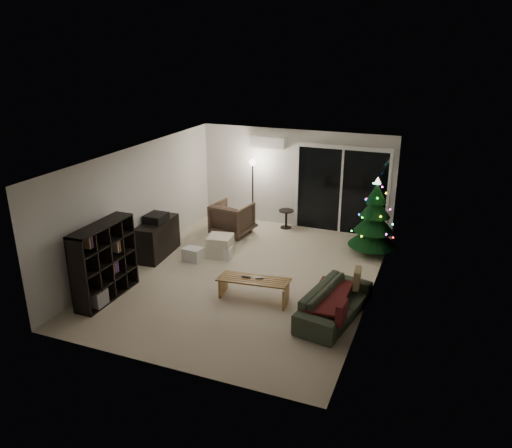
# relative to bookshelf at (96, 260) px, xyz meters

# --- Properties ---
(room) EXTENTS (6.50, 7.51, 2.60)m
(room) POSITION_rel_bookshelf_xyz_m (2.71, 3.27, 0.29)
(room) COLOR beige
(room) RESTS_ON ground
(bookshelf) EXTENTS (0.91, 1.48, 1.46)m
(bookshelf) POSITION_rel_bookshelf_xyz_m (0.00, 0.00, 0.00)
(bookshelf) COLOR black
(bookshelf) RESTS_ON floor
(media_cabinet) EXTENTS (0.59, 1.32, 0.80)m
(media_cabinet) POSITION_rel_bookshelf_xyz_m (0.00, 2.05, -0.33)
(media_cabinet) COLOR black
(media_cabinet) RESTS_ON floor
(stereo) EXTENTS (0.41, 0.48, 0.17)m
(stereo) POSITION_rel_bookshelf_xyz_m (0.00, 2.05, 0.16)
(stereo) COLOR black
(stereo) RESTS_ON media_cabinet
(armchair) EXTENTS (0.96, 0.98, 0.81)m
(armchair) POSITION_rel_bookshelf_xyz_m (1.01, 3.84, -0.32)
(armchair) COLOR brown
(armchair) RESTS_ON floor
(ottoman) EXTENTS (0.60, 0.60, 0.47)m
(ottoman) POSITION_rel_bookshelf_xyz_m (1.31, 2.53, -0.49)
(ottoman) COLOR silver
(ottoman) RESTS_ON floor
(cardboard_box_a) EXTENTS (0.43, 0.34, 0.29)m
(cardboard_box_a) POSITION_rel_bookshelf_xyz_m (0.87, 2.07, -0.58)
(cardboard_box_a) COLOR silver
(cardboard_box_a) RESTS_ON floor
(cardboard_box_b) EXTENTS (0.40, 0.33, 0.26)m
(cardboard_box_b) POSITION_rel_bookshelf_xyz_m (1.43, 2.42, -0.60)
(cardboard_box_b) COLOR silver
(cardboard_box_b) RESTS_ON floor
(side_table) EXTENTS (0.46, 0.46, 0.48)m
(side_table) POSITION_rel_bookshelf_xyz_m (2.12, 4.76, -0.49)
(side_table) COLOR black
(side_table) RESTS_ON floor
(floor_lamp) EXTENTS (0.28, 0.28, 1.72)m
(floor_lamp) POSITION_rel_bookshelf_xyz_m (1.26, 4.59, 0.13)
(floor_lamp) COLOR black
(floor_lamp) RESTS_ON floor
(sofa) EXTENTS (1.04, 1.96, 0.54)m
(sofa) POSITION_rel_bookshelf_xyz_m (4.30, 0.86, -0.46)
(sofa) COLOR #30372C
(sofa) RESTS_ON floor
(sofa_throw) EXTENTS (0.58, 1.34, 0.04)m
(sofa_throw) POSITION_rel_bookshelf_xyz_m (4.20, 0.86, -0.33)
(sofa_throw) COLOR maroon
(sofa_throw) RESTS_ON sofa
(cushion_a) EXTENTS (0.14, 0.37, 0.36)m
(cushion_a) POSITION_rel_bookshelf_xyz_m (4.55, 1.51, -0.24)
(cushion_a) COLOR #816D51
(cushion_a) RESTS_ON sofa
(cushion_b) EXTENTS (0.13, 0.36, 0.36)m
(cushion_b) POSITION_rel_bookshelf_xyz_m (4.55, 0.21, -0.24)
(cushion_b) COLOR maroon
(cushion_b) RESTS_ON sofa
(coffee_table) EXTENTS (1.36, 0.61, 0.42)m
(coffee_table) POSITION_rel_bookshelf_xyz_m (2.76, 0.94, -0.52)
(coffee_table) COLOR #A57842
(coffee_table) RESTS_ON floor
(remote_a) EXTENTS (0.16, 0.05, 0.02)m
(remote_a) POSITION_rel_bookshelf_xyz_m (2.61, 0.94, -0.30)
(remote_a) COLOR black
(remote_a) RESTS_ON coffee_table
(remote_b) EXTENTS (0.16, 0.09, 0.02)m
(remote_b) POSITION_rel_bookshelf_xyz_m (2.86, 0.99, -0.30)
(remote_b) COLOR slate
(remote_b) RESTS_ON coffee_table
(christmas_tree) EXTENTS (1.35, 1.35, 1.78)m
(christmas_tree) POSITION_rel_bookshelf_xyz_m (4.45, 3.92, 0.16)
(christmas_tree) COLOR black
(christmas_tree) RESTS_ON floor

